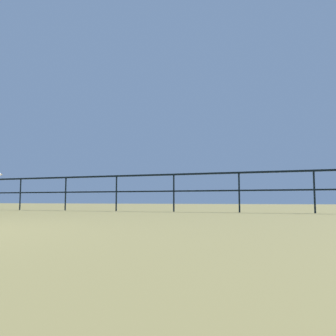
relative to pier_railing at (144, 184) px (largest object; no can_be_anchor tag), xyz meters
The scene contains 1 object.
pier_railing is the anchor object (origin of this frame).
Camera 1 is at (4.11, -1.55, 0.30)m, focal length 37.10 mm.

